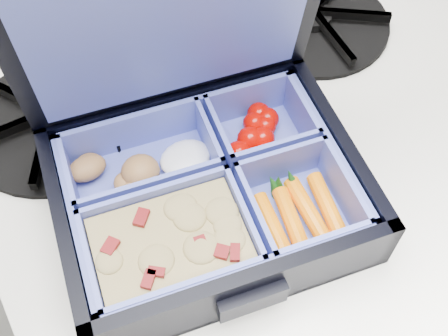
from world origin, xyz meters
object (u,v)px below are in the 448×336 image
bento_box (208,193)px  fork (232,71)px  stove (249,286)px  burner_grate (313,15)px

bento_box → fork: 0.17m
stove → fork: 0.44m
bento_box → stove: bearing=42.3°
stove → burner_grate: (0.12, 0.09, 0.45)m
fork → bento_box: bearing=-109.8°
stove → fork: (0.00, 0.07, 0.44)m
burner_grate → fork: burner_grate is taller
burner_grate → fork: 0.12m
bento_box → fork: bearing=62.9°
bento_box → fork: bento_box is taller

